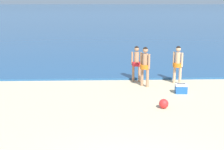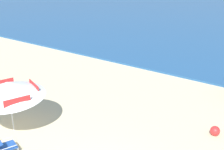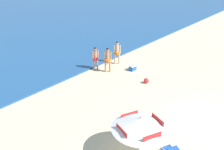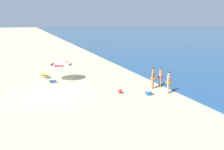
# 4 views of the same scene
# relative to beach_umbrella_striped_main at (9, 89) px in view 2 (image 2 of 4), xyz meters

# --- Properties ---
(beach_umbrella_striped_main) EXTENTS (2.61, 2.63, 1.97)m
(beach_umbrella_striped_main) POSITION_rel_beach_umbrella_striped_main_xyz_m (0.00, 0.00, 0.00)
(beach_umbrella_striped_main) COLOR silver
(beach_umbrella_striped_main) RESTS_ON ground
(lounge_chair_under_umbrella) EXTENTS (0.80, 0.99, 0.49)m
(lounge_chair_under_umbrella) POSITION_rel_beach_umbrella_striped_main_xyz_m (0.84, -1.12, -1.35)
(lounge_chair_under_umbrella) COLOR #1E4799
(lounge_chair_under_umbrella) RESTS_ON ground
(beach_ball) EXTENTS (0.35, 0.35, 0.35)m
(beach_ball) POSITION_rel_beach_umbrella_striped_main_xyz_m (6.12, 3.78, -1.45)
(beach_ball) COLOR red
(beach_ball) RESTS_ON ground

